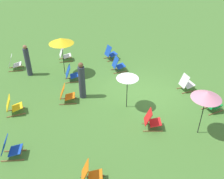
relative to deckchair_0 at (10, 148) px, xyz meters
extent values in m
plane|color=#477A33|center=(2.39, -5.37, -0.37)|extent=(40.00, 40.00, 0.00)
cube|color=olive|center=(-0.23, -0.02, -0.35)|extent=(0.16, 0.76, 0.04)
cube|color=olive|center=(0.21, -0.09, -0.35)|extent=(0.16, 0.76, 0.04)
cube|color=#1947B7|center=(-0.03, -0.15, -0.10)|extent=(0.55, 0.51, 0.13)
cube|color=#1947B7|center=(0.02, 0.14, 0.18)|extent=(0.51, 0.32, 0.57)
cylinder|color=olive|center=(-0.06, -0.35, -0.17)|extent=(0.44, 0.10, 0.03)
cube|color=olive|center=(6.17, 0.15, -0.35)|extent=(0.06, 0.76, 0.04)
cube|color=olive|center=(6.61, 0.14, -0.35)|extent=(0.06, 0.76, 0.04)
cube|color=white|center=(6.39, 0.05, -0.10)|extent=(0.49, 0.45, 0.13)
cube|color=white|center=(6.40, 0.35, 0.18)|extent=(0.49, 0.26, 0.57)
cylinder|color=olive|center=(6.38, -0.15, -0.17)|extent=(0.44, 0.04, 0.03)
cube|color=olive|center=(0.28, -8.10, -0.35)|extent=(0.16, 0.76, 0.04)
cube|color=olive|center=(0.71, -8.03, -0.35)|extent=(0.16, 0.76, 0.04)
cube|color=#148C38|center=(0.51, -8.16, -0.10)|extent=(0.54, 0.51, 0.13)
cube|color=#148C38|center=(0.46, -7.86, 0.18)|extent=(0.51, 0.32, 0.57)
cylinder|color=olive|center=(0.55, -8.36, -0.17)|extent=(0.44, 0.10, 0.03)
cube|color=olive|center=(-1.53, -2.49, -0.35)|extent=(0.18, 0.75, 0.04)
cube|color=orange|center=(-1.77, -2.54, -0.10)|extent=(0.55, 0.52, 0.13)
cube|color=orange|center=(-1.71, -2.25, 0.18)|extent=(0.52, 0.33, 0.57)
cylinder|color=olive|center=(-1.80, -2.74, -0.17)|extent=(0.44, 0.11, 0.03)
cube|color=olive|center=(4.24, -2.66, -0.35)|extent=(0.06, 0.76, 0.04)
cube|color=olive|center=(4.68, -2.68, -0.35)|extent=(0.06, 0.76, 0.04)
cube|color=#1947B7|center=(4.45, -2.77, -0.10)|extent=(0.49, 0.45, 0.13)
cube|color=#1947B7|center=(4.46, -2.47, 0.18)|extent=(0.49, 0.26, 0.57)
cylinder|color=olive|center=(4.45, -2.97, -0.17)|extent=(0.44, 0.04, 0.03)
cube|color=olive|center=(2.48, -2.19, -0.35)|extent=(0.15, 0.76, 0.04)
cube|color=olive|center=(2.91, -2.26, -0.35)|extent=(0.15, 0.76, 0.04)
cube|color=orange|center=(2.68, -2.32, -0.10)|extent=(0.54, 0.50, 0.13)
cube|color=orange|center=(2.72, -2.03, 0.18)|extent=(0.51, 0.32, 0.57)
cylinder|color=olive|center=(2.65, -2.52, -0.17)|extent=(0.44, 0.10, 0.03)
cube|color=olive|center=(6.07, -5.20, -0.35)|extent=(0.23, 0.74, 0.04)
cube|color=olive|center=(6.50, -5.09, -0.35)|extent=(0.23, 0.74, 0.04)
cube|color=#1947B7|center=(6.31, -5.25, -0.10)|extent=(0.57, 0.54, 0.13)
cube|color=#1947B7|center=(6.23, -4.96, 0.18)|extent=(0.53, 0.36, 0.57)
cylinder|color=olive|center=(6.36, -5.44, -0.17)|extent=(0.43, 0.14, 0.03)
cube|color=olive|center=(1.98, -7.79, -0.35)|extent=(0.11, 0.76, 0.04)
cube|color=olive|center=(2.41, -7.74, -0.35)|extent=(0.11, 0.76, 0.04)
cube|color=white|center=(2.20, -7.86, -0.10)|extent=(0.52, 0.48, 0.13)
cube|color=white|center=(2.17, -7.57, 0.18)|extent=(0.50, 0.30, 0.57)
cylinder|color=olive|center=(2.23, -8.06, -0.17)|extent=(0.44, 0.07, 0.03)
cube|color=olive|center=(6.56, -2.57, -0.35)|extent=(0.04, 0.76, 0.04)
cube|color=olive|center=(7.00, -2.57, -0.35)|extent=(0.04, 0.76, 0.04)
cube|color=white|center=(6.78, -2.67, -0.10)|extent=(0.48, 0.43, 0.13)
cube|color=white|center=(6.78, -2.37, 0.18)|extent=(0.48, 0.25, 0.57)
cylinder|color=olive|center=(6.78, -2.87, -0.17)|extent=(0.44, 0.03, 0.03)
cube|color=olive|center=(-0.10, -5.12, -0.35)|extent=(0.23, 0.74, 0.04)
cube|color=olive|center=(0.33, -5.23, -0.35)|extent=(0.23, 0.74, 0.04)
cube|color=red|center=(0.09, -5.27, -0.10)|extent=(0.57, 0.54, 0.13)
cube|color=red|center=(0.17, -4.98, 0.18)|extent=(0.53, 0.36, 0.57)
cylinder|color=olive|center=(0.04, -5.47, -0.17)|extent=(0.43, 0.14, 0.03)
cube|color=olive|center=(4.58, -5.20, -0.35)|extent=(0.09, 0.76, 0.04)
cube|color=olive|center=(5.02, -5.16, -0.35)|extent=(0.09, 0.76, 0.04)
cube|color=#1947B7|center=(4.81, -5.28, -0.10)|extent=(0.51, 0.47, 0.13)
cube|color=#1947B7|center=(4.79, -4.98, 0.18)|extent=(0.50, 0.28, 0.57)
cylinder|color=olive|center=(4.82, -5.48, -0.17)|extent=(0.44, 0.06, 0.03)
cube|color=olive|center=(2.24, -0.03, -0.35)|extent=(0.12, 0.76, 0.04)
cube|color=olive|center=(2.68, 0.02, -0.35)|extent=(0.12, 0.76, 0.04)
cube|color=yellow|center=(2.47, -0.11, -0.10)|extent=(0.52, 0.48, 0.13)
cube|color=yellow|center=(2.44, 0.19, 0.18)|extent=(0.50, 0.30, 0.57)
cylinder|color=olive|center=(2.50, -0.31, -0.17)|extent=(0.44, 0.08, 0.03)
cylinder|color=black|center=(5.22, -2.35, 0.61)|extent=(0.03, 0.03, 1.96)
cone|color=yellow|center=(5.22, -2.35, 1.49)|extent=(1.23, 1.23, 0.27)
cylinder|color=black|center=(1.65, -4.61, 0.44)|extent=(0.03, 0.03, 1.62)
cone|color=white|center=(1.65, -4.61, 1.17)|extent=(0.92, 0.92, 0.20)
cylinder|color=black|center=(-0.59, -6.74, 0.55)|extent=(0.03, 0.03, 1.85)
cone|color=pink|center=(-0.59, -6.74, 1.37)|extent=(1.06, 1.06, 0.26)
cylinder|color=#333847|center=(2.89, -2.92, 0.40)|extent=(0.40, 0.40, 1.53)
sphere|color=brown|center=(2.89, -2.92, 1.27)|extent=(0.22, 0.22, 0.22)
cylinder|color=#333847|center=(5.59, -0.59, 0.37)|extent=(0.29, 0.29, 1.47)
sphere|color=#936647|center=(5.59, -0.59, 1.19)|extent=(0.20, 0.20, 0.20)
camera|label=1|loc=(-6.73, -1.74, 6.37)|focal=41.08mm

